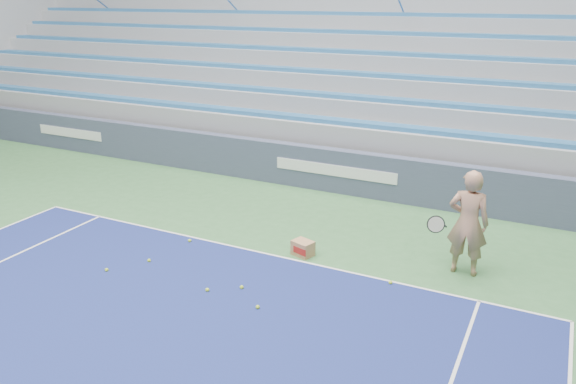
{
  "coord_description": "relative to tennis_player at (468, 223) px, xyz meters",
  "views": [
    {
      "loc": [
        4.91,
        3.32,
        4.73
      ],
      "look_at": [
        0.38,
        12.38,
        1.15
      ],
      "focal_mm": 35.0,
      "sensor_mm": 36.0,
      "label": 1
    }
  ],
  "objects": [
    {
      "name": "tennis_ball_0",
      "position": [
        -1.03,
        -1.01,
        -0.93
      ],
      "size": [
        0.07,
        0.07,
        0.07
      ],
      "primitive_type": "sphere",
      "color": "#C2E82F",
      "rests_on": "ground"
    },
    {
      "name": "tennis_ball_5",
      "position": [
        -3.72,
        -2.64,
        -0.93
      ],
      "size": [
        0.07,
        0.07,
        0.07
      ],
      "primitive_type": "sphere",
      "color": "#C2E82F",
      "rests_on": "ground"
    },
    {
      "name": "ball_box",
      "position": [
        -2.87,
        -0.65,
        -0.82
      ],
      "size": [
        0.46,
        0.4,
        0.29
      ],
      "color": "#AA7C52",
      "rests_on": "ground"
    },
    {
      "name": "tennis_player",
      "position": [
        0.0,
        0.0,
        0.0
      ],
      "size": [
        0.96,
        0.86,
        1.93
      ],
      "color": "tan",
      "rests_on": "ground"
    },
    {
      "name": "tennis_ball_2",
      "position": [
        -5.17,
        -1.14,
        -0.93
      ],
      "size": [
        0.07,
        0.07,
        0.07
      ],
      "primitive_type": "sphere",
      "color": "#C2E82F",
      "rests_on": "ground"
    },
    {
      "name": "tennis_ball_3",
      "position": [
        -5.75,
        -2.85,
        -0.93
      ],
      "size": [
        0.07,
        0.07,
        0.07
      ],
      "primitive_type": "sphere",
      "color": "#C2E82F",
      "rests_on": "ground"
    },
    {
      "name": "tennis_ball_1",
      "position": [
        -3.24,
        -2.31,
        -0.93
      ],
      "size": [
        0.07,
        0.07,
        0.07
      ],
      "primitive_type": "sphere",
      "color": "#C2E82F",
      "rests_on": "ground"
    },
    {
      "name": "tennis_ball_6",
      "position": [
        -2.68,
        -2.74,
        -0.93
      ],
      "size": [
        0.07,
        0.07,
        0.07
      ],
      "primitive_type": "sphere",
      "color": "#C2E82F",
      "rests_on": "ground"
    },
    {
      "name": "tennis_ball_4",
      "position": [
        -5.32,
        -2.21,
        -0.93
      ],
      "size": [
        0.07,
        0.07,
        0.07
      ],
      "primitive_type": "sphere",
      "color": "#C2E82F",
      "rests_on": "ground"
    },
    {
      "name": "bleachers",
      "position": [
        -3.68,
        8.79,
        1.39
      ],
      "size": [
        31.0,
        9.15,
        7.3
      ],
      "color": "gray",
      "rests_on": "ground"
    },
    {
      "name": "sponsor_barrier",
      "position": [
        -3.68,
        3.07,
        -0.41
      ],
      "size": [
        30.0,
        0.32,
        1.1
      ],
      "color": "#3D455D",
      "rests_on": "ground"
    }
  ]
}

